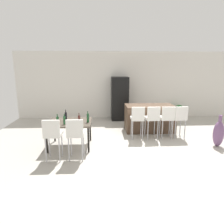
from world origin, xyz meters
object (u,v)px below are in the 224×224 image
at_px(dining_chair_near, 53,133).
at_px(wine_bottle_left, 64,120).
at_px(dining_table, 70,124).
at_px(wine_glass_middle, 79,115).
at_px(wine_bottle_far, 88,118).
at_px(refrigerator, 120,98).
at_px(bar_chair_left, 137,117).
at_px(dining_chair_far, 75,133).
at_px(bar_chair_middle, 152,117).
at_px(floor_vase, 218,134).
at_px(kitchen_island, 149,118).
at_px(bar_chair_far, 180,117).
at_px(bar_chair_right, 167,117).
at_px(wine_bottle_corner, 79,119).
at_px(wine_bottle_near, 58,120).
at_px(wine_bottle_end, 66,116).
at_px(potted_plant, 179,111).

height_order(dining_chair_near, wine_bottle_left, dining_chair_near).
height_order(dining_table, wine_glass_middle, wine_glass_middle).
relative_size(wine_bottle_far, refrigerator, 0.17).
relative_size(bar_chair_left, dining_chair_far, 1.00).
bearing_deg(bar_chair_left, bar_chair_middle, 0.02).
distance_m(bar_chair_middle, floor_vase, 1.92).
height_order(kitchen_island, refrigerator, refrigerator).
xyz_separation_m(bar_chair_far, dining_table, (-3.37, -0.54, -0.03)).
xyz_separation_m(dining_chair_far, refrigerator, (1.41, 3.85, 0.22)).
xyz_separation_m(bar_chair_right, dining_table, (-2.97, -0.54, -0.03)).
height_order(bar_chair_left, dining_chair_far, same).
xyz_separation_m(bar_chair_right, wine_bottle_corner, (-2.68, -0.76, 0.16)).
relative_size(bar_chair_right, wine_bottle_near, 3.79).
xyz_separation_m(wine_bottle_end, wine_glass_middle, (0.37, 0.09, -0.00)).
xyz_separation_m(bar_chair_far, wine_bottle_far, (-2.85, -0.63, 0.17)).
xyz_separation_m(dining_table, wine_bottle_corner, (0.30, -0.22, 0.19)).
bearing_deg(dining_table, refrigerator, 60.65).
distance_m(wine_bottle_far, wine_bottle_end, 0.68).
distance_m(dining_table, wine_bottle_near, 0.41).
bearing_deg(floor_vase, dining_chair_near, -171.76).
xyz_separation_m(bar_chair_left, floor_vase, (2.22, -0.75, -0.31)).
relative_size(bar_chair_far, potted_plant, 1.72).
bearing_deg(wine_bottle_near, wine_bottle_far, 10.55).
height_order(wine_bottle_far, floor_vase, wine_bottle_far).
bearing_deg(dining_chair_near, refrigerator, 63.09).
bearing_deg(wine_bottle_far, bar_chair_left, 22.61).
height_order(bar_chair_far, potted_plant, bar_chair_far).
xyz_separation_m(bar_chair_middle, dining_table, (-2.50, -0.54, -0.03)).
xyz_separation_m(bar_chair_left, wine_glass_middle, (-1.78, -0.32, 0.17)).
distance_m(dining_chair_near, potted_plant, 6.00).
bearing_deg(floor_vase, bar_chair_right, 149.57).
relative_size(dining_chair_near, wine_bottle_near, 3.79).
distance_m(dining_table, wine_bottle_far, 0.56).
relative_size(bar_chair_right, floor_vase, 1.14).
bearing_deg(kitchen_island, floor_vase, -43.91).
bearing_deg(dining_chair_far, kitchen_island, 43.60).
distance_m(wine_bottle_end, wine_bottle_corner, 0.55).
relative_size(dining_table, wine_bottle_end, 3.82).
bearing_deg(wine_bottle_left, refrigerator, 61.31).
bearing_deg(wine_glass_middle, bar_chair_far, 5.91).
bearing_deg(wine_bottle_far, bar_chair_far, 12.39).
height_order(wine_bottle_left, wine_glass_middle, wine_bottle_left).
height_order(kitchen_island, bar_chair_right, bar_chair_right).
height_order(wine_bottle_far, wine_bottle_near, wine_bottle_far).
bearing_deg(wine_bottle_near, wine_glass_middle, 40.50).
distance_m(wine_bottle_near, refrigerator, 3.78).
relative_size(wine_bottle_corner, floor_vase, 0.32).
bearing_deg(wine_bottle_end, bar_chair_right, 7.54).
relative_size(wine_glass_middle, refrigerator, 0.09).
relative_size(dining_chair_far, wine_bottle_near, 3.79).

